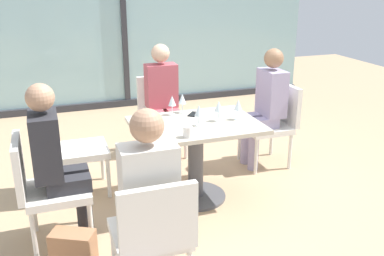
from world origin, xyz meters
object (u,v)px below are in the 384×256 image
object	(u,v)px
chair_side_end	(43,185)
person_near_window	(163,96)
wine_glass_0	(219,107)
person_side_end	(56,157)
chair_near_window	(161,111)
coffee_cup	(188,132)
wine_glass_2	(199,111)
handbag_1	(74,250)
wine_glass_1	(238,105)
person_far_right	(266,102)
dining_table_main	(196,145)
chair_front_left	(153,232)
wine_glass_3	(182,99)
chair_far_right	(274,120)
chair_far_left	(70,144)
cell_phone_on_table	(193,114)
wine_glass_4	(172,101)
person_front_left	(147,194)

from	to	relation	value
chair_side_end	person_near_window	distance (m)	1.92
wine_glass_0	person_side_end	bearing A→B (deg)	-167.98
chair_near_window	coffee_cup	distance (m)	1.53
wine_glass_2	handbag_1	world-z (taller)	wine_glass_2
person_side_end	wine_glass_1	size ratio (longest dim) A/B	6.81
person_far_right	wine_glass_1	world-z (taller)	person_far_right
person_side_end	dining_table_main	bearing A→B (deg)	14.46
chair_front_left	chair_near_window	distance (m)	2.47
person_near_window	wine_glass_3	xyz separation A→B (m)	(-0.02, -0.75, 0.16)
dining_table_main	wine_glass_2	distance (m)	0.35
chair_side_end	person_side_end	xyz separation A→B (m)	(0.11, 0.00, 0.20)
chair_near_window	chair_side_end	bearing A→B (deg)	-131.28
chair_far_right	chair_side_end	bearing A→B (deg)	-161.88
chair_front_left	handbag_1	size ratio (longest dim) A/B	2.90
chair_near_window	person_far_right	world-z (taller)	person_far_right
dining_table_main	person_near_window	distance (m)	1.09
chair_far_left	person_far_right	world-z (taller)	person_far_right
person_far_right	cell_phone_on_table	world-z (taller)	person_far_right
person_near_window	wine_glass_2	world-z (taller)	person_near_window
chair_near_window	cell_phone_on_table	distance (m)	0.98
coffee_cup	chair_near_window	bearing A→B (deg)	83.19
person_far_right	wine_glass_3	world-z (taller)	person_far_right
wine_glass_4	chair_front_left	bearing A→B (deg)	-111.26
person_side_end	wine_glass_3	bearing A→B (deg)	28.29
chair_far_right	chair_far_left	bearing A→B (deg)	180.00
chair_near_window	handbag_1	world-z (taller)	chair_near_window
person_near_window	cell_phone_on_table	xyz separation A→B (m)	(0.06, -0.84, 0.03)
chair_front_left	handbag_1	distance (m)	0.76
chair_front_left	wine_glass_1	bearing A→B (deg)	46.59
chair_near_window	wine_glass_4	size ratio (longest dim) A/B	4.70
person_near_window	chair_side_end	bearing A→B (deg)	-133.45
wine_glass_2	person_front_left	bearing A→B (deg)	-125.23
chair_front_left	coffee_cup	world-z (taller)	chair_front_left
wine_glass_2	person_near_window	bearing A→B (deg)	90.20
chair_far_right	person_near_window	distance (m)	1.23
chair_near_window	wine_glass_2	bearing A→B (deg)	-89.82
dining_table_main	handbag_1	world-z (taller)	dining_table_main
chair_near_window	person_side_end	size ratio (longest dim) A/B	0.69
wine_glass_4	handbag_1	size ratio (longest dim) A/B	0.62
person_near_window	wine_glass_1	bearing A→B (deg)	-70.41
chair_front_left	chair_side_end	world-z (taller)	same
wine_glass_2	wine_glass_4	bearing A→B (deg)	109.26
person_side_end	chair_near_window	bearing A→B (deg)	51.18
person_side_end	handbag_1	bearing A→B (deg)	-83.33
wine_glass_2	wine_glass_3	size ratio (longest dim) A/B	1.00
wine_glass_1	person_far_right	bearing A→B (deg)	41.58
person_far_right	chair_far_right	bearing A→B (deg)	0.00
dining_table_main	cell_phone_on_table	size ratio (longest dim) A/B	7.70
wine_glass_2	handbag_1	distance (m)	1.50
person_far_right	wine_glass_0	size ratio (longest dim) A/B	6.81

